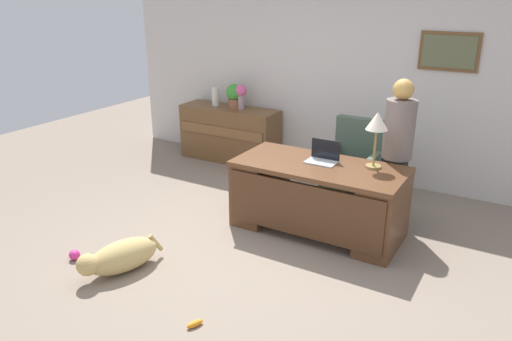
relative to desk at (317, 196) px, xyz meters
The scene contains 15 objects.
ground_plane 0.95m from the desk, 121.09° to the right, with size 12.00×12.00×0.00m, color gray.
back_wall 2.13m from the desk, 103.11° to the left, with size 7.00×0.16×2.70m.
desk is the anchor object (origin of this frame).
credenza 2.60m from the desk, 144.34° to the left, with size 1.53×0.50×0.82m.
armchair 0.93m from the desk, 85.81° to the left, with size 0.60×0.59×1.03m.
person_standing 0.98m from the desk, 43.54° to the left, with size 0.32×0.32×1.63m.
dog_lying 2.10m from the desk, 126.49° to the right, with size 0.50×0.82×0.30m.
laptop 0.43m from the desk, 92.78° to the left, with size 0.32×0.22×0.22m.
desk_lamp 0.98m from the desk, 23.54° to the left, with size 0.22×0.22×0.58m.
vase_with_flowers 2.52m from the desk, 141.46° to the left, with size 0.17×0.17×0.36m.
vase_empty 2.86m from the desk, 147.27° to the left, with size 0.10×0.10×0.27m, color silver.
potted_plant 2.60m from the desk, 143.10° to the left, with size 0.24×0.24×0.36m.
dog_toy_ball 2.52m from the desk, 135.45° to the right, with size 0.11×0.11×0.11m, color #D8338C.
dog_toy_bone 1.86m from the desk, 140.05° to the right, with size 0.16×0.05×0.05m, color #E53F33.
dog_toy_plush 2.01m from the desk, 94.50° to the right, with size 0.14×0.05×0.05m, color orange.
Camera 1 is at (2.31, -3.72, 2.49)m, focal length 34.42 mm.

